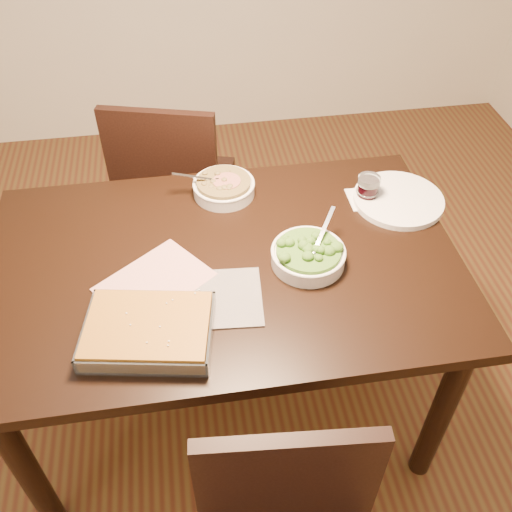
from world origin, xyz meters
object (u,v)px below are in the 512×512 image
table (225,283)px  broccoli_bowl (308,255)px  baking_dish (148,331)px  wine_tumbler (368,188)px  dinner_plate (398,200)px  chair_far (173,184)px  stew_bowl (224,187)px

table → broccoli_bowl: bearing=-10.5°
baking_dish → wine_tumbler: 0.86m
wine_tumbler → dinner_plate: size_ratio=0.28×
table → dinner_plate: dinner_plate is taller
broccoli_bowl → dinner_plate: size_ratio=0.78×
chair_far → dinner_plate: bearing=159.2°
wine_tumbler → chair_far: (-0.64, 0.51, -0.29)m
broccoli_bowl → wine_tumbler: bearing=45.6°
table → chair_far: bearing=100.7°
stew_bowl → dinner_plate: size_ratio=0.78×
broccoli_bowl → baking_dish: size_ratio=0.63×
broccoli_bowl → chair_far: 0.90m
stew_bowl → baking_dish: 0.63m
chair_far → stew_bowl: bearing=128.8°
table → baking_dish: size_ratio=3.84×
broccoli_bowl → dinner_plate: bearing=32.9°
stew_bowl → dinner_plate: 0.58m
dinner_plate → chair_far: size_ratio=0.32×
table → wine_tumbler: size_ratio=16.68×
table → stew_bowl: stew_bowl is taller
stew_bowl → broccoli_bowl: broccoli_bowl is taller
broccoli_bowl → chair_far: chair_far is taller
wine_tumbler → chair_far: 0.87m
broccoli_bowl → baking_dish: 0.51m
baking_dish → chair_far: (0.08, 0.98, -0.27)m
table → stew_bowl: (0.04, 0.32, 0.12)m
baking_dish → dinner_plate: size_ratio=1.23×
broccoli_bowl → chair_far: bearing=116.2°
broccoli_bowl → wine_tumbler: (0.26, 0.26, 0.02)m
baking_dish → chair_far: bearing=95.4°
table → broccoli_bowl: size_ratio=6.07×
table → stew_bowl: size_ratio=6.07×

